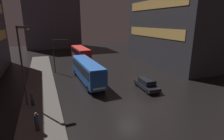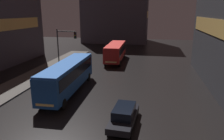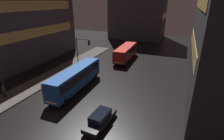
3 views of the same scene
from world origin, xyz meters
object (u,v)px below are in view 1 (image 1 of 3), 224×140
(pedestrian_near, at_px, (32,98))
(pedestrian_mid, at_px, (37,120))
(bus_far, at_px, (81,52))
(street_lamp_sidewalk, at_px, (23,55))
(car_taxi, at_px, (147,84))
(traffic_light_main, at_px, (59,50))
(bus_near, at_px, (87,69))

(pedestrian_near, xyz_separation_m, pedestrian_mid, (0.54, -5.14, 0.07))
(bus_far, height_order, street_lamp_sidewalk, street_lamp_sidewalk)
(car_taxi, bearing_deg, pedestrian_mid, 24.05)
(traffic_light_main, xyz_separation_m, street_lamp_sidewalk, (-4.63, -12.75, 1.54))
(car_taxi, bearing_deg, traffic_light_main, -48.61)
(bus_near, height_order, car_taxi, bus_near)
(pedestrian_near, bearing_deg, traffic_light_main, -6.67)
(bus_far, bearing_deg, pedestrian_near, 64.29)
(traffic_light_main, height_order, street_lamp_sidewalk, street_lamp_sidewalk)
(car_taxi, bearing_deg, bus_near, -37.27)
(bus_far, xyz_separation_m, pedestrian_mid, (-9.46, -27.48, -0.72))
(pedestrian_near, relative_size, pedestrian_mid, 0.96)
(bus_far, bearing_deg, street_lamp_sidewalk, 62.88)
(bus_far, height_order, pedestrian_mid, bus_far)
(car_taxi, distance_m, pedestrian_mid, 14.91)
(street_lamp_sidewalk, bearing_deg, bus_far, 64.48)
(bus_near, xyz_separation_m, street_lamp_sidewalk, (-7.99, -5.45, 3.69))
(bus_far, relative_size, pedestrian_mid, 5.85)
(pedestrian_near, height_order, pedestrian_mid, pedestrian_mid)
(car_taxi, height_order, pedestrian_near, pedestrian_near)
(bus_near, relative_size, bus_far, 1.13)
(bus_near, bearing_deg, bus_far, -99.68)
(pedestrian_mid, distance_m, street_lamp_sidewalk, 7.37)
(bus_near, bearing_deg, traffic_light_main, -66.58)
(pedestrian_near, xyz_separation_m, traffic_light_main, (4.24, 13.34, 3.07))
(bus_far, relative_size, car_taxi, 2.11)
(bus_near, distance_m, traffic_light_main, 8.32)
(pedestrian_near, distance_m, street_lamp_sidewalk, 4.66)
(pedestrian_near, bearing_deg, bus_far, -13.15)
(bus_near, height_order, traffic_light_main, traffic_light_main)
(car_taxi, height_order, pedestrian_mid, pedestrian_mid)
(car_taxi, bearing_deg, street_lamp_sidewalk, 1.59)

